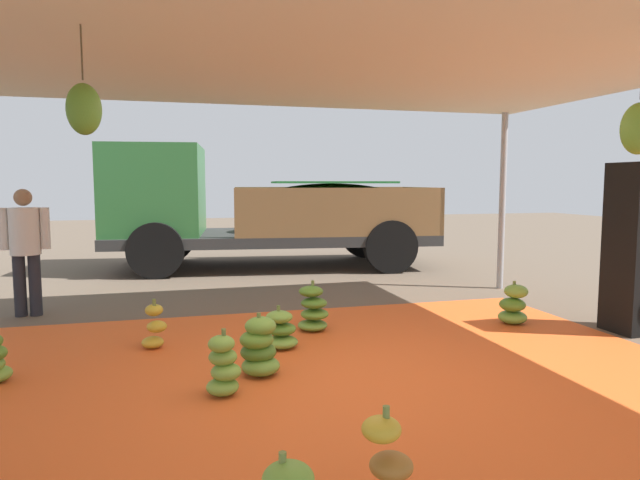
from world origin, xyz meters
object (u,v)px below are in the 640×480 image
at_px(banana_bunch_2, 513,306).
at_px(worker_0, 25,242).
at_px(banana_bunch_0, 385,471).
at_px(speaker_stack, 639,248).
at_px(banana_bunch_4, 313,310).
at_px(banana_bunch_9, 281,331).
at_px(cargo_truck_main, 258,208).
at_px(banana_bunch_3, 154,328).
at_px(banana_bunch_8, 223,367).
at_px(banana_bunch_5, 259,348).

relative_size(banana_bunch_2, worker_0, 0.32).
height_order(banana_bunch_0, worker_0, worker_0).
bearing_deg(banana_bunch_2, banana_bunch_0, -132.15).
distance_m(banana_bunch_2, speaker_stack, 1.51).
bearing_deg(banana_bunch_4, speaker_stack, -14.82).
bearing_deg(banana_bunch_0, worker_0, 117.88).
height_order(banana_bunch_9, speaker_stack, speaker_stack).
bearing_deg(banana_bunch_9, banana_bunch_0, -91.08).
bearing_deg(banana_bunch_2, worker_0, 160.49).
distance_m(banana_bunch_4, speaker_stack, 3.74).
bearing_deg(banana_bunch_2, cargo_truck_main, 112.07).
height_order(banana_bunch_3, speaker_stack, speaker_stack).
relative_size(banana_bunch_4, cargo_truck_main, 0.09).
bearing_deg(cargo_truck_main, banana_bunch_8, -101.10).
relative_size(banana_bunch_3, banana_bunch_8, 0.96).
relative_size(banana_bunch_0, banana_bunch_3, 1.11).
distance_m(banana_bunch_5, worker_0, 3.95).
relative_size(banana_bunch_3, banana_bunch_9, 1.09).
relative_size(banana_bunch_4, banana_bunch_9, 1.24).
distance_m(banana_bunch_2, banana_bunch_4, 2.40).
distance_m(banana_bunch_2, banana_bunch_9, 2.87).
bearing_deg(banana_bunch_2, speaker_stack, -27.64).
height_order(banana_bunch_0, banana_bunch_4, banana_bunch_4).
height_order(banana_bunch_2, worker_0, worker_0).
distance_m(banana_bunch_3, banana_bunch_9, 1.29).
distance_m(banana_bunch_5, speaker_stack, 4.44).
height_order(banana_bunch_3, banana_bunch_5, banana_bunch_5).
distance_m(banana_bunch_9, cargo_truck_main, 5.81).
bearing_deg(speaker_stack, banana_bunch_0, -147.43).
distance_m(banana_bunch_0, banana_bunch_4, 3.59).
bearing_deg(banana_bunch_8, cargo_truck_main, 78.90).
bearing_deg(banana_bunch_8, speaker_stack, 9.00).
bearing_deg(banana_bunch_4, banana_bunch_3, -172.40).
bearing_deg(banana_bunch_5, banana_bunch_4, 57.58).
distance_m(banana_bunch_0, speaker_stack, 4.91).
distance_m(banana_bunch_2, cargo_truck_main, 5.97).
xyz_separation_m(banana_bunch_3, banana_bunch_4, (1.73, 0.23, 0.03)).
distance_m(cargo_truck_main, worker_0, 4.90).
relative_size(banana_bunch_4, worker_0, 0.36).
bearing_deg(speaker_stack, banana_bunch_5, -175.37).
bearing_deg(speaker_stack, banana_bunch_9, 174.56).
relative_size(banana_bunch_8, banana_bunch_9, 1.14).
xyz_separation_m(worker_0, speaker_stack, (6.86, -2.63, 0.01)).
height_order(banana_bunch_5, cargo_truck_main, cargo_truck_main).
height_order(banana_bunch_3, banana_bunch_9, banana_bunch_3).
relative_size(banana_bunch_0, cargo_truck_main, 0.09).
bearing_deg(banana_bunch_8, banana_bunch_2, 20.97).
bearing_deg(banana_bunch_5, cargo_truck_main, 81.25).
relative_size(banana_bunch_3, cargo_truck_main, 0.08).
xyz_separation_m(banana_bunch_0, worker_0, (-2.77, 5.24, 0.70)).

